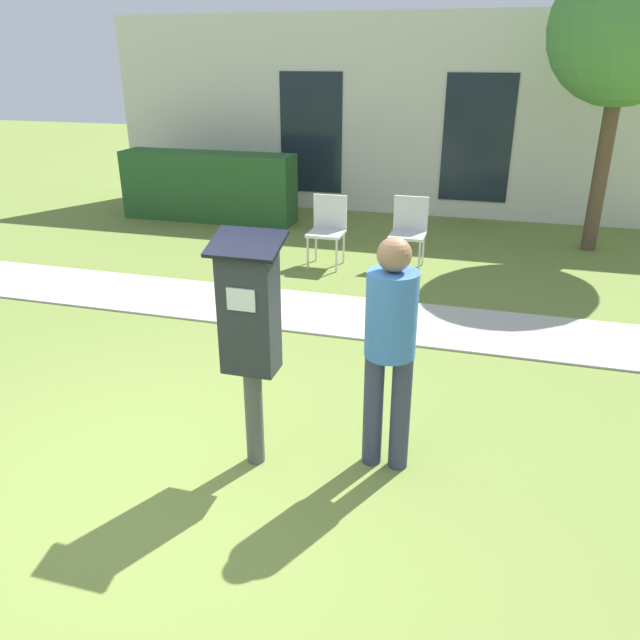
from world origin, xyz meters
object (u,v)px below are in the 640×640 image
Objects in this scene: outdoor_chair_left at (328,225)px; outdoor_chair_middle at (409,227)px; person_standing at (390,339)px; parking_meter at (250,324)px.

outdoor_chair_left and outdoor_chair_middle have the same top height.
person_standing is at bearing -46.72° from outdoor_chair_left.
outdoor_chair_middle is (-0.50, 4.31, -0.40)m from person_standing.
parking_meter reaches higher than outdoor_chair_left.
outdoor_chair_left is 1.00× the size of outdoor_chair_middle.
parking_meter reaches higher than person_standing.
outdoor_chair_middle is (0.35, 4.52, -0.49)m from parking_meter.
outdoor_chair_left is at bearing -147.51° from outdoor_chair_middle.
parking_meter is 1.77× the size of outdoor_chair_middle.
parking_meter is 4.56m from outdoor_chair_middle.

